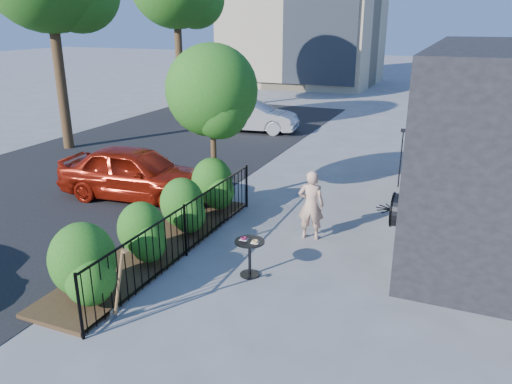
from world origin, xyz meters
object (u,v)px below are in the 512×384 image
at_px(cafe_table, 250,252).
at_px(car_red, 136,173).
at_px(car_silver, 251,116).
at_px(shovel, 118,289).
at_px(patio_tree, 214,97).
at_px(woman, 311,205).

height_order(cafe_table, car_red, car_red).
relative_size(car_red, car_silver, 1.06).
xyz_separation_m(shovel, car_red, (-3.17, 4.89, 0.11)).
bearing_deg(car_silver, patio_tree, -169.62).
xyz_separation_m(car_red, car_silver, (-0.53, 8.77, -0.06)).
relative_size(cafe_table, shovel, 0.56).
relative_size(patio_tree, cafe_table, 5.31).
bearing_deg(shovel, woman, 67.05).
xyz_separation_m(woman, car_red, (-4.96, 0.67, -0.06)).
bearing_deg(patio_tree, cafe_table, -53.34).
distance_m(woman, shovel, 4.59).
bearing_deg(cafe_table, patio_tree, 126.66).
xyz_separation_m(cafe_table, shovel, (-1.25, -2.19, 0.10)).
height_order(patio_tree, cafe_table, patio_tree).
height_order(shovel, car_red, car_red).
height_order(cafe_table, woman, woman).
distance_m(shovel, car_silver, 14.16).
distance_m(cafe_table, car_red, 5.19).
height_order(woman, shovel, woman).
bearing_deg(car_red, patio_tree, -87.15).
relative_size(shovel, car_red, 0.32).
relative_size(patio_tree, shovel, 2.96).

